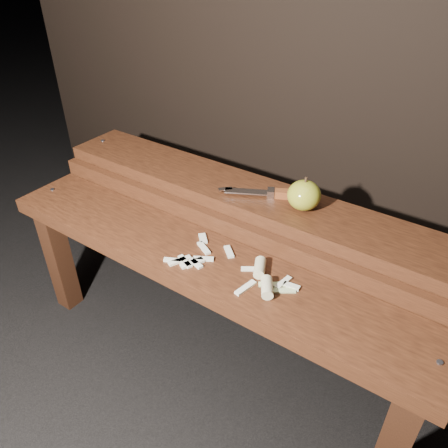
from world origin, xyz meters
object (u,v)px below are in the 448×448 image
Objects in this scene: bench_rear_tier at (245,217)px; apple at (304,195)px; knife at (282,194)px; bench_front_tier at (197,278)px.

apple is (0.16, 0.00, 0.12)m from bench_rear_tier.
apple reaches higher than bench_rear_tier.
bench_rear_tier is 5.17× the size of knife.
knife is (0.09, 0.25, 0.16)m from bench_front_tier.
bench_front_tier is 5.17× the size of knife.
bench_front_tier is 0.34m from apple.
bench_rear_tier is 0.14m from knife.
apple reaches higher than knife.
knife is at bearing 166.14° from apple.
apple is 0.38× the size of knife.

